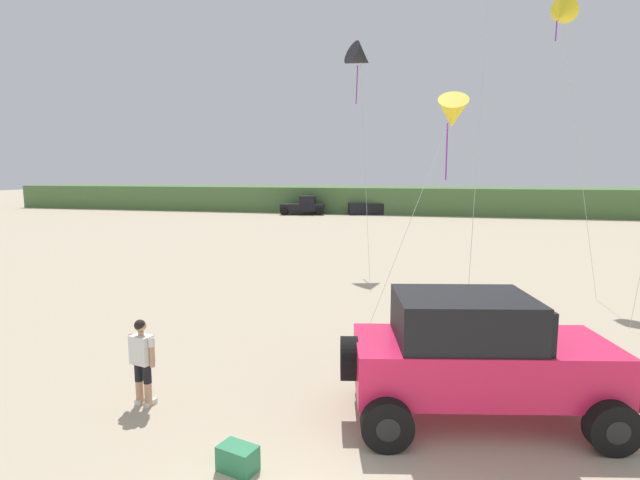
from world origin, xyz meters
TOP-DOWN VIEW (x-y plane):
  - dune_ridge at (-5.77, 51.90)m, footprint 90.00×9.97m
  - jeep at (1.99, 3.97)m, footprint 5.01×3.26m
  - person_watching at (-4.04, 3.01)m, footprint 0.61×0.37m
  - cooler_box at (-1.48, 1.52)m, footprint 0.63×0.49m
  - distant_pickup at (-13.20, 45.50)m, footprint 4.90×3.24m
  - distant_sedan at (-6.54, 47.21)m, footprint 4.53×2.99m
  - kite_pink_ribbon at (-2.70, 18.91)m, footprint 2.43×6.75m
  - kite_orange_streamer at (1.50, 12.73)m, footprint 2.75×5.34m
  - kite_blue_swept at (5.25, 15.72)m, footprint 1.92×2.72m

SIDE VIEW (x-z plane):
  - cooler_box at x=-1.48m, z-range 0.00..0.38m
  - distant_sedan at x=-6.54m, z-range 0.00..1.20m
  - person_watching at x=-4.04m, z-range 0.10..1.77m
  - distant_pickup at x=-13.20m, z-range -0.05..1.93m
  - jeep at x=1.99m, z-range 0.07..2.33m
  - dune_ridge at x=-5.77m, z-range 0.00..2.80m
  - kite_orange_streamer at x=1.50m, z-range 2.78..9.87m
  - kite_pink_ribbon at x=-2.70m, z-range 4.43..14.96m
  - kite_blue_swept at x=5.25m, z-range 4.71..15.44m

